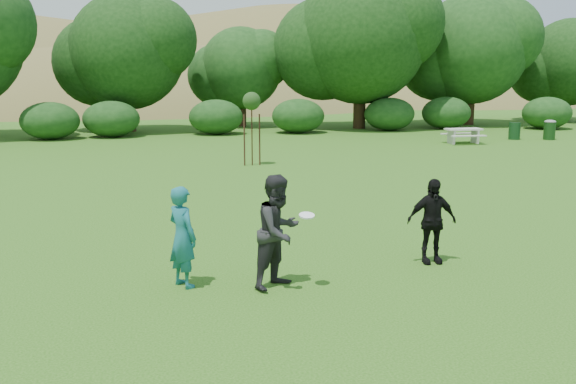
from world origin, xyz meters
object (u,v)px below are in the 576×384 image
(player_grey, at_px, (279,231))
(player_teal, at_px, (182,237))
(sapling, at_px, (252,103))
(trash_can_lidded, at_px, (550,129))
(trash_can_near, at_px, (514,131))
(picnic_table, at_px, (463,133))
(player_black, at_px, (432,221))

(player_grey, bearing_deg, player_teal, 128.91)
(sapling, relative_size, trash_can_lidded, 2.71)
(trash_can_near, bearing_deg, picnic_table, -162.10)
(sapling, bearing_deg, picnic_table, 23.20)
(player_teal, relative_size, trash_can_lidded, 1.70)
(player_teal, bearing_deg, trash_can_lidded, -78.60)
(player_teal, distance_m, trash_can_near, 27.06)
(player_teal, height_order, player_black, player_teal)
(picnic_table, bearing_deg, player_grey, -125.01)
(player_black, bearing_deg, trash_can_near, 58.57)
(player_black, xyz_separation_m, trash_can_lidded, (15.42, 18.92, -0.30))
(player_teal, distance_m, picnic_table, 23.87)
(sapling, distance_m, trash_can_lidded, 17.83)
(player_teal, xyz_separation_m, trash_can_near, (18.48, 19.77, -0.44))
(player_black, xyz_separation_m, picnic_table, (10.11, 18.25, -0.32))
(trash_can_near, relative_size, trash_can_lidded, 0.86)
(player_grey, bearing_deg, sapling, 44.51)
(player_grey, height_order, picnic_table, player_grey)
(player_teal, xyz_separation_m, picnic_table, (14.93, 18.62, -0.38))
(trash_can_near, bearing_deg, player_grey, -129.92)
(player_black, xyz_separation_m, trash_can_near, (13.66, 19.40, -0.39))
(player_grey, xyz_separation_m, player_black, (3.19, 0.74, -0.16))
(player_grey, height_order, player_black, player_grey)
(player_black, xyz_separation_m, sapling, (-1.41, 13.32, 1.58))
(player_grey, relative_size, trash_can_lidded, 1.90)
(player_teal, relative_size, player_grey, 0.90)
(player_grey, distance_m, picnic_table, 23.19)
(player_black, bearing_deg, trash_can_lidded, 54.54)
(player_grey, relative_size, trash_can_near, 2.21)
(player_black, distance_m, sapling, 13.48)
(player_teal, height_order, player_grey, player_grey)
(player_grey, xyz_separation_m, trash_can_lidded, (18.61, 19.66, -0.45))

